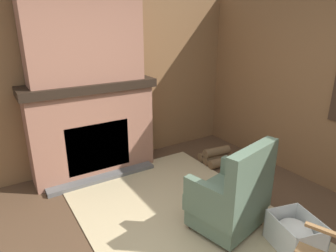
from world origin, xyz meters
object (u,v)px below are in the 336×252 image
at_px(oil_lamp_vase, 62,77).
at_px(decorative_plate_on_mantel, 90,72).
at_px(firewood_stack, 216,157).
at_px(armchair, 231,199).
at_px(laundry_basket, 295,233).
at_px(storage_case, 124,73).

relative_size(oil_lamp_vase, decorative_plate_on_mantel, 1.07).
bearing_deg(firewood_stack, decorative_plate_on_mantel, -116.31).
distance_m(armchair, laundry_basket, 0.65).
distance_m(oil_lamp_vase, storage_case, 0.84).
relative_size(storage_case, decorative_plate_on_mantel, 1.00).
height_order(firewood_stack, storage_case, storage_case).
relative_size(armchair, oil_lamp_vase, 3.72).
height_order(armchair, laundry_basket, armchair).
height_order(firewood_stack, oil_lamp_vase, oil_lamp_vase).
relative_size(armchair, storage_case, 3.98).
height_order(armchair, firewood_stack, armchair).
distance_m(oil_lamp_vase, decorative_plate_on_mantel, 0.38).
relative_size(laundry_basket, storage_case, 2.14).
distance_m(armchair, decorative_plate_on_mantel, 2.39).
xyz_separation_m(armchair, decorative_plate_on_mantel, (-2.03, -0.68, 1.06)).
height_order(firewood_stack, laundry_basket, laundry_basket).
bearing_deg(decorative_plate_on_mantel, firewood_stack, 63.69).
bearing_deg(storage_case, decorative_plate_on_mantel, -92.49).
xyz_separation_m(oil_lamp_vase, decorative_plate_on_mantel, (-0.02, 0.38, 0.03)).
xyz_separation_m(oil_lamp_vase, storage_case, (0.00, 0.84, -0.03)).
distance_m(firewood_stack, decorative_plate_on_mantel, 2.21).
distance_m(firewood_stack, laundry_basket, 1.87).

